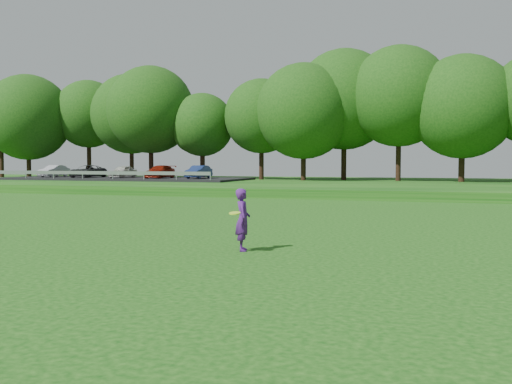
% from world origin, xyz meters
% --- Properties ---
extents(ground, '(140.00, 140.00, 0.00)m').
position_xyz_m(ground, '(0.00, 0.00, 0.00)').
color(ground, '#0C410C').
rests_on(ground, ground).
extents(berm, '(130.00, 30.00, 0.60)m').
position_xyz_m(berm, '(0.00, 34.00, 0.30)').
color(berm, '#0C410C').
rests_on(berm, ground).
extents(walking_path, '(130.00, 1.60, 0.04)m').
position_xyz_m(walking_path, '(0.00, 20.00, 0.02)').
color(walking_path, gray).
rests_on(walking_path, ground).
extents(treeline, '(104.00, 7.00, 15.00)m').
position_xyz_m(treeline, '(0.00, 38.00, 8.10)').
color(treeline, '#15420F').
rests_on(treeline, berm).
extents(parking_lot, '(24.00, 9.00, 1.38)m').
position_xyz_m(parking_lot, '(-24.10, 32.81, 1.03)').
color(parking_lot, black).
rests_on(parking_lot, berm).
extents(woman, '(0.58, 0.99, 1.60)m').
position_xyz_m(woman, '(0.86, -1.23, 0.80)').
color(woman, '#501A78').
rests_on(woman, ground).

